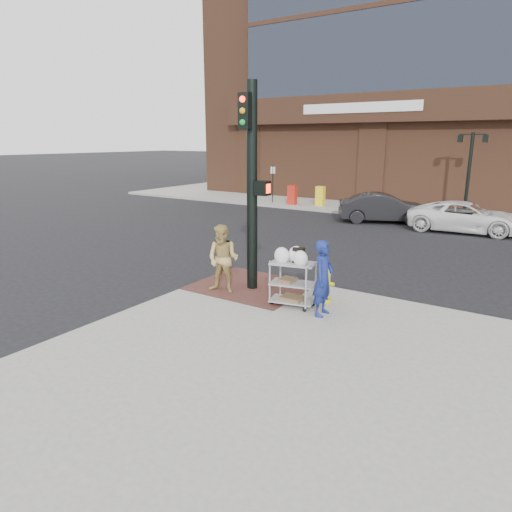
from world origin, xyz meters
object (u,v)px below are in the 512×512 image
Objects in this scene: traffic_signal_pole at (252,182)px; minivan_white at (465,217)px; woman_blue at (323,278)px; pedestrian_tan at (223,259)px; utility_cart at (293,279)px; fire_hydrant at (326,284)px; lamp_post at (470,165)px; sedan_dark at (383,208)px.

traffic_signal_pole is 1.09× the size of minivan_white.
woman_blue is (2.26, -0.67, -1.86)m from traffic_signal_pole.
minivan_white is at bearing 62.88° from pedestrian_tan.
fire_hydrant is at bearing 51.24° from utility_cart.
traffic_signal_pole reaches higher than lamp_post.
traffic_signal_pole is at bearing -99.24° from lamp_post.
traffic_signal_pole is at bearing -176.13° from fire_hydrant.
sedan_dark is at bearing 10.84° from woman_blue.
woman_blue is (-0.22, -15.90, -1.65)m from lamp_post.
traffic_signal_pole is 1.20× the size of sedan_dark.
minivan_white is at bearing 75.06° from traffic_signal_pole.
traffic_signal_pole is 2.57m from utility_cart.
utility_cart reaches higher than fire_hydrant.
traffic_signal_pole is 3.04× the size of woman_blue.
woman_blue is at bearing -16.55° from traffic_signal_pole.
traffic_signal_pole is at bearing 160.15° from utility_cart.
woman_blue reaches higher than sedan_dark.
pedestrian_tan is at bearing -162.50° from fire_hydrant.
pedestrian_tan is 12.73m from minivan_white.
pedestrian_tan is (-2.92, -15.85, -1.62)m from lamp_post.
utility_cart is at bearing -7.79° from pedestrian_tan.
minivan_white is (3.53, 12.22, -0.36)m from pedestrian_tan.
sedan_dark is 12.67m from utility_cart.
minivan_white is at bearing 84.36° from fire_hydrant.
woman_blue is 0.36× the size of minivan_white.
pedestrian_tan is 0.37× the size of minivan_white.
lamp_post is 15.24m from fire_hydrant.
traffic_signal_pole is 2.99m from fire_hydrant.
traffic_signal_pole is 3.00m from woman_blue.
pedestrian_tan is (-0.44, -0.62, -1.84)m from traffic_signal_pole.
sedan_dark is 12.12m from fire_hydrant.
pedestrian_tan reaches higher than utility_cart.
woman_blue is at bearing -11.97° from pedestrian_tan.
fire_hydrant is at bearing 170.64° from minivan_white.
fire_hydrant is at bearing 6.51° from pedestrian_tan.
pedestrian_tan is at bearing -100.43° from lamp_post.
minivan_white is at bearing -80.34° from lamp_post.
traffic_signal_pole reaches higher than minivan_white.
utility_cart is at bearing -93.77° from lamp_post.
utility_cart is (-1.04, -15.75, -1.85)m from lamp_post.
minivan_white is at bearing 82.22° from utility_cart.
lamp_post is 2.37× the size of pedestrian_tan.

